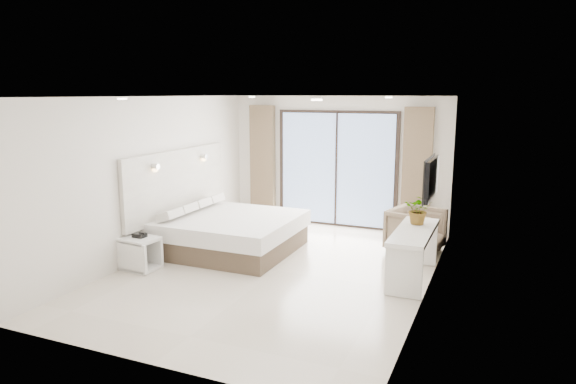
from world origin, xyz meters
name	(u,v)px	position (x,y,z in m)	size (l,w,h in m)	color
ground	(276,271)	(0.00, 0.00, 0.00)	(6.20, 6.20, 0.00)	beige
room_shell	(285,164)	(-0.20, 0.82, 1.58)	(4.62, 6.22, 2.72)	silver
bed	(230,233)	(-1.19, 0.66, 0.33)	(2.23, 2.12, 0.76)	brown
nightstand	(140,253)	(-2.02, -0.77, 0.26)	(0.60, 0.51, 0.51)	white
phone	(140,235)	(-2.03, -0.74, 0.55)	(0.20, 0.15, 0.07)	black
console_desk	(414,243)	(2.04, 0.44, 0.57)	(0.52, 1.67, 0.77)	white
plant	(419,213)	(2.04, 0.81, 0.95)	(0.42, 0.46, 0.36)	#33662D
armchair	(416,228)	(1.85, 1.86, 0.43)	(0.83, 0.78, 0.86)	#7D6251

